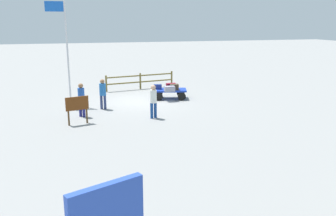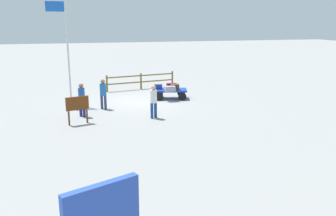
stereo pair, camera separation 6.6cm
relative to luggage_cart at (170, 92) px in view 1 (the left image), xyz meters
name	(u,v)px [view 1 (the left image)]	position (x,y,z in m)	size (l,w,h in m)	color
ground_plane	(140,101)	(1.90, 0.23, -0.43)	(120.00, 120.00, 0.00)	gray
luggage_cart	(170,92)	(0.00, 0.00, 0.00)	(2.16, 1.64, 0.58)	#1836B1
suitcase_maroon	(174,87)	(-0.21, 0.27, 0.32)	(0.57, 0.47, 0.34)	#3E3324
suitcase_dark	(158,87)	(0.69, -0.22, 0.29)	(0.53, 0.39, 0.29)	navy
suitcase_grey	(170,89)	(0.19, 0.63, 0.30)	(0.60, 0.37, 0.31)	gray
suitcase_navy	(171,86)	(-0.16, -0.22, 0.31)	(0.58, 0.34, 0.32)	maroon
worker_lead	(153,99)	(2.01, 4.04, 0.51)	(0.39, 0.39, 1.63)	navy
worker_trailing	(103,92)	(4.16, 1.52, 0.51)	(0.46, 0.46, 1.62)	navy
worker_supervisor	(81,98)	(5.32, 2.80, 0.53)	(0.45, 0.45, 1.67)	navy
flagpole	(65,44)	(5.92, -0.14, 2.95)	(1.06, 0.10, 5.71)	silver
signboard	(77,106)	(5.57, 4.09, 0.43)	(1.03, 0.31, 1.29)	#4C3319
wooden_fence	(140,80)	(1.05, -3.59, 0.22)	(4.90, 0.91, 1.11)	brown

